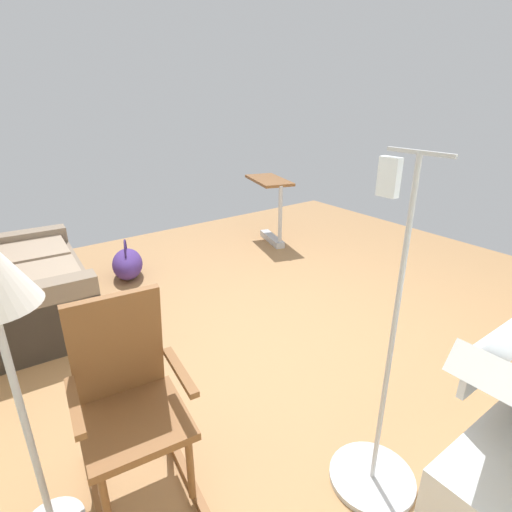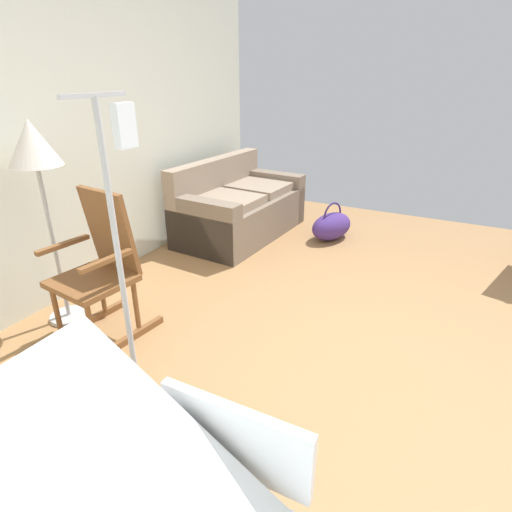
% 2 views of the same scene
% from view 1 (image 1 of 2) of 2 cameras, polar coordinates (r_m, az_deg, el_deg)
% --- Properties ---
extents(ground_plane, '(6.55, 6.55, 0.00)m').
position_cam_1_polar(ground_plane, '(3.52, 6.94, -10.50)').
color(ground_plane, '#9E7247').
extents(couch, '(1.65, 0.95, 0.85)m').
position_cam_1_polar(couch, '(4.09, -29.59, -3.74)').
color(couch, '#7D6C5C').
rests_on(couch, ground).
extents(rocking_chair, '(0.81, 0.56, 1.05)m').
position_cam_1_polar(rocking_chair, '(2.14, -17.47, -19.30)').
color(rocking_chair, brown).
rests_on(rocking_chair, ground).
extents(overbed_table, '(0.88, 0.61, 0.84)m').
position_cam_1_polar(overbed_table, '(5.44, 2.12, 7.56)').
color(overbed_table, '#B2B5BA').
rests_on(overbed_table, ground).
extents(duffel_bag, '(0.64, 0.50, 0.43)m').
position_cam_1_polar(duffel_bag, '(4.64, -17.74, -1.03)').
color(duffel_bag, '#472D7A').
rests_on(duffel_bag, ground).
extents(iv_pole, '(0.44, 0.44, 1.69)m').
position_cam_1_polar(iv_pole, '(2.32, 16.55, -23.98)').
color(iv_pole, '#B2B5BA').
rests_on(iv_pole, ground).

